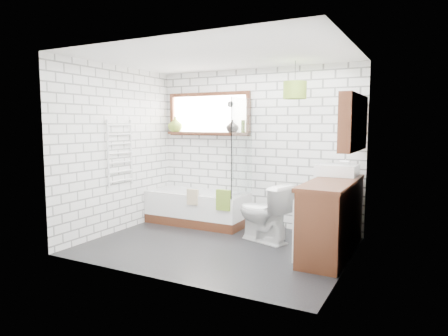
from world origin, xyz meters
The scene contains 22 objects.
floor centered at (0.00, 0.00, -0.01)m, with size 3.40×2.60×0.01m, color black.
ceiling centered at (0.00, 0.00, 2.50)m, with size 3.40×2.60×0.01m, color white.
wall_back centered at (0.00, 1.30, 1.25)m, with size 3.40×0.01×2.50m, color white.
wall_front centered at (0.00, -1.30, 1.25)m, with size 3.40×0.01×2.50m, color white.
wall_left centered at (-1.70, 0.00, 1.25)m, with size 0.01×2.60×2.50m, color white.
wall_right centered at (1.70, 0.00, 1.25)m, with size 0.01×2.60×2.50m, color white.
window centered at (-0.85, 1.26, 1.80)m, with size 1.52×0.16×0.68m, color #3C1C10.
towel_radiator centered at (-1.66, 0.00, 1.20)m, with size 0.06×0.52×1.00m, color white.
mirror_cabinet centered at (1.62, 0.60, 1.65)m, with size 0.16×1.20×0.70m, color #3C1C10.
shower_riser centered at (-0.40, 1.26, 1.35)m, with size 0.02×0.02×1.30m, color silver.
bathtub centered at (-0.87, 0.94, 0.27)m, with size 1.64×0.72×0.53m, color white.
shower_screen centered at (-0.07, 0.94, 1.28)m, with size 0.02×0.72×1.50m, color white.
towel_green centered at (-0.20, 0.58, 0.51)m, with size 0.23×0.06×0.31m, color olive.
towel_beige centered at (-0.74, 0.58, 0.51)m, with size 0.19×0.05×0.25m, color tan.
vanity centered at (1.44, 0.40, 0.47)m, with size 0.53×1.64×0.94m, color #3C1C10.
basin centered at (1.38, 0.90, 1.01)m, with size 0.52×0.46×0.15m, color white.
tap centered at (1.54, 0.90, 1.06)m, with size 0.03×0.03×0.15m, color silver.
toilet centered at (0.48, 0.50, 0.41)m, with size 0.81×0.46×0.82m, color white.
vase_olive centered at (-1.50, 1.23, 1.61)m, with size 0.25×0.25×0.26m, color olive.
vase_dark centered at (-0.39, 1.23, 1.58)m, with size 0.20×0.20×0.21m, color black.
bottle centered at (-0.20, 1.23, 1.58)m, with size 0.06×0.06×0.20m, color olive.
pendant centered at (0.78, 0.83, 2.10)m, with size 0.32×0.32×0.24m, color olive.
Camera 1 is at (2.51, -4.59, 1.64)m, focal length 32.00 mm.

